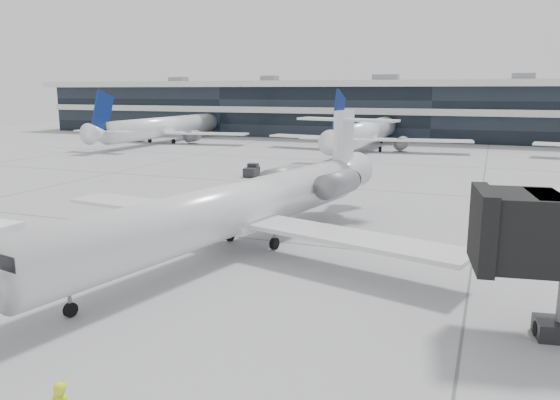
% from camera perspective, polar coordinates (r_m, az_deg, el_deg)
% --- Properties ---
extents(ground, '(220.00, 220.00, 0.00)m').
position_cam_1_polar(ground, '(33.95, 2.31, -4.63)').
color(ground, gray).
rests_on(ground, ground).
extents(terminal, '(170.00, 22.00, 10.00)m').
position_cam_1_polar(terminal, '(113.45, 16.10, 8.77)').
color(terminal, black).
rests_on(terminal, ground).
extents(bg_jet_left, '(32.00, 40.00, 9.60)m').
position_cam_1_polar(bg_jet_left, '(102.70, -11.65, 5.95)').
color(bg_jet_left, white).
rests_on(bg_jet_left, ground).
extents(bg_jet_center, '(32.00, 40.00, 9.60)m').
position_cam_1_polar(bg_jet_center, '(88.35, 9.06, 5.18)').
color(bg_jet_center, white).
rests_on(bg_jet_center, ground).
extents(regional_jet, '(27.04, 33.70, 7.83)m').
position_cam_1_polar(regional_jet, '(32.14, -4.36, -0.66)').
color(regional_jet, silver).
rests_on(regional_jet, ground).
extents(cargo_uld, '(2.54, 1.90, 2.04)m').
position_cam_1_polar(cargo_uld, '(34.62, -27.16, -3.84)').
color(cargo_uld, black).
rests_on(cargo_uld, ground).
extents(traffic_cone, '(0.39, 0.39, 0.49)m').
position_cam_1_polar(traffic_cone, '(43.04, -1.87, -0.86)').
color(traffic_cone, '#E44C0C').
rests_on(traffic_cone, ground).
extents(far_tug, '(1.44, 2.27, 1.39)m').
position_cam_1_polar(far_tug, '(60.42, -2.96, 3.07)').
color(far_tug, black).
rests_on(far_tug, ground).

